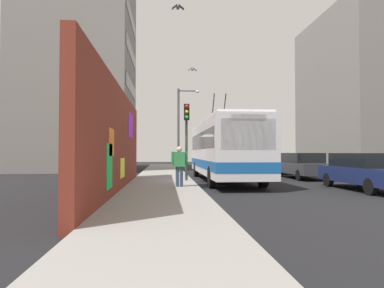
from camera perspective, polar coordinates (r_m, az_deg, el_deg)
The scene contains 14 objects.
ground_plane at distance 17.61m, azimuth 0.16°, elevation -6.70°, with size 80.00×80.00×0.00m, color black.
sidewalk_slab at distance 17.54m, azimuth -5.09°, elevation -6.47°, with size 48.00×3.20×0.15m, color gray.
graffiti_wall at distance 13.63m, azimuth -12.54°, elevation 0.53°, with size 14.03×0.32×4.15m.
building_far_left at distance 32.73m, azimuth -18.64°, elevation 12.21°, with size 10.07×9.26×18.61m.
building_far_right at distance 36.29m, azimuth 26.26°, elevation 7.94°, with size 12.70×7.02×14.88m.
city_bus at distance 18.77m, azimuth 5.38°, elevation -0.69°, with size 11.32×2.64×5.13m.
parked_car_navy at distance 16.03m, azimuth 27.37°, elevation -4.06°, with size 4.90×1.77×1.58m.
parked_car_dark_gray at distance 21.73m, azimuth 18.31°, elevation -3.42°, with size 4.94×1.94×1.58m.
parked_car_white at distance 26.79m, azimuth 13.77°, elevation -3.07°, with size 4.80×1.76×1.58m.
pedestrian_at_curb at distance 14.25m, azimuth -2.19°, elevation -3.25°, with size 0.23×0.68×1.71m.
traffic_light at distance 17.41m, azimuth -0.95°, elevation 2.66°, with size 0.49×0.28×4.01m.
street_lamp at distance 25.26m, azimuth -1.92°, elevation 3.47°, with size 0.44×1.68×6.30m.
flying_pigeons at distance 15.85m, azimuth 1.64°, elevation 20.17°, with size 7.52×2.77×2.25m.
curbside_puddle at distance 16.18m, azimuth 2.76°, elevation -7.16°, with size 1.84×1.84×0.00m, color black.
Camera 1 is at (-17.48, 1.50, 1.61)m, focal length 31.13 mm.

